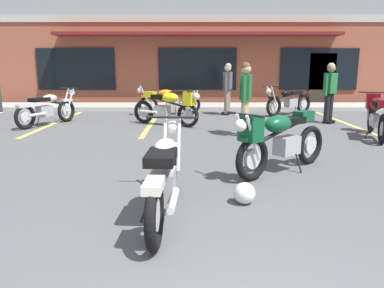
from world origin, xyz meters
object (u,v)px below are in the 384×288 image
object	(u,v)px
motorcycle_orange_scrambler	(167,106)
motorcycle_red_sportbike	(278,139)
helmet_on_pavement	(243,193)
person_near_building	(328,89)
person_by_back_row	(226,86)
motorcycle_foreground_classic	(163,175)
motorcycle_black_cruiser	(287,101)
motorcycle_blue_standard	(375,114)
motorcycle_green_cafe_racer	(168,101)
person_in_shorts_foreground	(244,95)
motorcycle_silver_naked	(46,108)

from	to	relation	value
motorcycle_orange_scrambler	motorcycle_red_sportbike	bearing A→B (deg)	-66.84
helmet_on_pavement	person_near_building	bearing A→B (deg)	62.72
person_by_back_row	motorcycle_foreground_classic	bearing A→B (deg)	-99.75
motorcycle_red_sportbike	motorcycle_orange_scrambler	xyz separation A→B (m)	(-1.94, 4.55, 0.00)
motorcycle_black_cruiser	helmet_on_pavement	bearing A→B (deg)	-107.69
motorcycle_foreground_classic	motorcycle_orange_scrambler	bearing A→B (deg)	93.19
motorcycle_blue_standard	helmet_on_pavement	distance (m)	5.53
motorcycle_foreground_classic	motorcycle_black_cruiser	size ratio (longest dim) A/B	1.16
motorcycle_green_cafe_racer	person_in_shorts_foreground	distance (m)	4.30
motorcycle_silver_naked	helmet_on_pavement	xyz separation A→B (m)	(4.55, -5.89, -0.33)
motorcycle_black_cruiser	person_near_building	distance (m)	1.96
motorcycle_red_sportbike	helmet_on_pavement	xyz separation A→B (m)	(-0.69, -1.28, -0.40)
person_in_shorts_foreground	person_near_building	bearing A→B (deg)	36.32
motorcycle_silver_naked	helmet_on_pavement	bearing A→B (deg)	-52.30
motorcycle_blue_standard	person_near_building	distance (m)	2.11
person_in_shorts_foreground	motorcycle_orange_scrambler	bearing A→B (deg)	140.84
motorcycle_black_cruiser	helmet_on_pavement	distance (m)	8.42
person_in_shorts_foreground	person_by_back_row	xyz separation A→B (m)	(-0.06, 3.77, 0.00)
motorcycle_silver_naked	person_by_back_row	distance (m)	5.57
helmet_on_pavement	motorcycle_black_cruiser	bearing A→B (deg)	72.31
motorcycle_green_cafe_racer	person_by_back_row	size ratio (longest dim) A/B	1.24
person_in_shorts_foreground	helmet_on_pavement	size ratio (longest dim) A/B	6.44
motorcycle_foreground_classic	person_near_building	xyz separation A→B (m)	(4.13, 6.61, 0.49)
motorcycle_green_cafe_racer	motorcycle_orange_scrambler	size ratio (longest dim) A/B	1.09
motorcycle_silver_naked	person_near_building	xyz separation A→B (m)	(7.77, 0.36, 0.49)
motorcycle_black_cruiser	person_by_back_row	xyz separation A→B (m)	(-2.01, 0.07, 0.49)
motorcycle_black_cruiser	helmet_on_pavement	size ratio (longest dim) A/B	7.02
motorcycle_foreground_classic	motorcycle_red_sportbike	xyz separation A→B (m)	(1.60, 1.65, 0.07)
motorcycle_orange_scrambler	person_by_back_row	xyz separation A→B (m)	(1.80, 2.26, 0.42)
motorcycle_blue_standard	motorcycle_green_cafe_racer	world-z (taller)	same
motorcycle_silver_naked	motorcycle_blue_standard	distance (m)	8.30
motorcycle_blue_standard	person_in_shorts_foreground	world-z (taller)	person_in_shorts_foreground
motorcycle_black_cruiser	motorcycle_orange_scrambler	size ratio (longest dim) A/B	0.96
person_by_back_row	helmet_on_pavement	world-z (taller)	person_by_back_row
motorcycle_green_cafe_racer	person_in_shorts_foreground	xyz separation A→B (m)	(1.97, -3.79, 0.49)
motorcycle_foreground_classic	motorcycle_silver_naked	size ratio (longest dim) A/B	1.08
motorcycle_green_cafe_racer	motorcycle_foreground_classic	bearing A→B (deg)	-86.88
person_in_shorts_foreground	motorcycle_green_cafe_racer	bearing A→B (deg)	117.49
person_by_back_row	person_in_shorts_foreground	bearing A→B (deg)	-89.15
motorcycle_red_sportbike	motorcycle_black_cruiser	xyz separation A→B (m)	(1.87, 6.74, -0.07)
motorcycle_blue_standard	motorcycle_green_cafe_racer	bearing A→B (deg)	141.75
motorcycle_silver_naked	motorcycle_red_sportbike	bearing A→B (deg)	-41.31
motorcycle_red_sportbike	person_near_building	distance (m)	5.59
helmet_on_pavement	person_in_shorts_foreground	bearing A→B (deg)	82.10
motorcycle_red_sportbike	motorcycle_foreground_classic	bearing A→B (deg)	-134.09
motorcycle_silver_naked	motorcycle_green_cafe_racer	world-z (taller)	same
motorcycle_green_cafe_racer	helmet_on_pavement	size ratio (longest dim) A/B	8.00
motorcycle_silver_naked	person_near_building	world-z (taller)	person_near_building
motorcycle_green_cafe_racer	motorcycle_orange_scrambler	world-z (taller)	same
motorcycle_blue_standard	motorcycle_black_cruiser	bearing A→B (deg)	104.93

